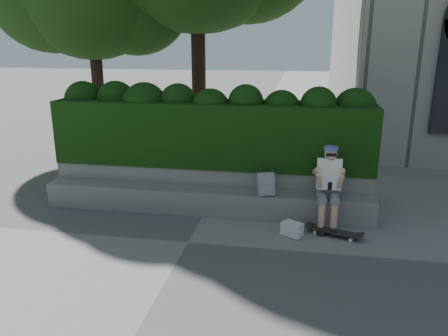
% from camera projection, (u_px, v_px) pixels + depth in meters
% --- Properties ---
extents(ground, '(80.00, 80.00, 0.00)m').
position_uv_depth(ground, '(188.00, 242.00, 6.85)').
color(ground, slate).
rests_on(ground, ground).
extents(bench_ledge, '(6.00, 0.45, 0.45)m').
position_uv_depth(bench_ledge, '(205.00, 201.00, 7.97)').
color(bench_ledge, gray).
rests_on(bench_ledge, ground).
extents(planter_wall, '(6.00, 0.50, 0.75)m').
position_uv_depth(planter_wall, '(210.00, 185.00, 8.38)').
color(planter_wall, gray).
rests_on(planter_wall, ground).
extents(hedge, '(6.00, 1.00, 1.20)m').
position_uv_depth(hedge, '(212.00, 133.00, 8.31)').
color(hedge, black).
rests_on(hedge, planter_wall).
extents(person, '(0.40, 0.76, 1.38)m').
position_uv_depth(person, '(329.00, 183.00, 7.29)').
color(person, slate).
rests_on(person, ground).
extents(skateboard, '(0.85, 0.46, 0.09)m').
position_uv_depth(skateboard, '(334.00, 232.00, 7.06)').
color(skateboard, black).
rests_on(skateboard, ground).
extents(backpack_plaid, '(0.31, 0.24, 0.40)m').
position_uv_depth(backpack_plaid, '(266.00, 184.00, 7.57)').
color(backpack_plaid, '#B0B1B5').
rests_on(backpack_plaid, bench_ledge).
extents(backpack_ground, '(0.39, 0.36, 0.21)m').
position_uv_depth(backpack_ground, '(292.00, 229.00, 7.10)').
color(backpack_ground, silver).
rests_on(backpack_ground, ground).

